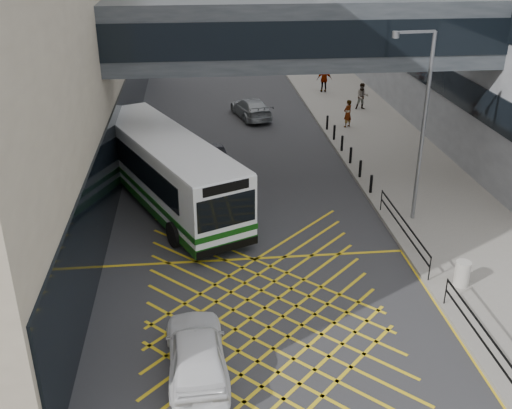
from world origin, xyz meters
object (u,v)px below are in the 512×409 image
object	(u,v)px
street_lamp	(420,117)
pedestrian_c	(324,79)
car_dark	(209,157)
litter_bin	(462,274)
car_white	(197,352)
pedestrian_b	(362,96)
pedestrian_a	(348,114)
bus	(165,168)
car_silver	(251,107)

from	to	relation	value
street_lamp	pedestrian_c	size ratio (longest dim) A/B	4.15
street_lamp	pedestrian_c	bearing A→B (deg)	83.48
car_dark	litter_bin	size ratio (longest dim) A/B	4.51
litter_bin	pedestrian_c	distance (m)	27.80
car_white	pedestrian_b	bearing A→B (deg)	-117.48
car_white	pedestrian_b	size ratio (longest dim) A/B	2.54
pedestrian_a	car_dark	bearing A→B (deg)	-0.51
bus	car_dark	bearing A→B (deg)	39.33
bus	street_lamp	size ratio (longest dim) A/B	1.48
car_silver	pedestrian_b	world-z (taller)	pedestrian_b
pedestrian_a	pedestrian_c	distance (m)	8.97
car_silver	pedestrian_b	bearing A→B (deg)	171.95
car_dark	pedestrian_c	world-z (taller)	pedestrian_c
bus	pedestrian_a	distance (m)	15.25
car_white	car_dark	world-z (taller)	car_white
car_white	pedestrian_a	size ratio (longest dim) A/B	2.64
bus	car_silver	bearing A→B (deg)	44.20
bus	car_white	size ratio (longest dim) A/B	2.59
litter_bin	bus	bearing A→B (deg)	141.64
street_lamp	pedestrian_b	world-z (taller)	street_lamp
car_dark	pedestrian_a	xyz separation A→B (m)	(9.07, 5.96, 0.37)
bus	pedestrian_a	world-z (taller)	bus
pedestrian_a	pedestrian_b	world-z (taller)	pedestrian_b
car_silver	pedestrian_b	xyz separation A→B (m)	(7.92, 0.68, 0.36)
pedestrian_b	pedestrian_a	bearing A→B (deg)	-113.80
street_lamp	litter_bin	size ratio (longest dim) A/B	8.52
bus	pedestrian_c	distance (m)	22.49
car_white	pedestrian_b	world-z (taller)	pedestrian_b
car_silver	street_lamp	xyz separation A→B (m)	(5.42, -16.55, 4.08)
street_lamp	pedestrian_c	xyz separation A→B (m)	(0.85, 22.29, -3.65)
bus	street_lamp	xyz separation A→B (m)	(10.73, -3.02, 2.99)
pedestrian_a	bus	bearing A→B (deg)	8.75
litter_bin	pedestrian_a	bearing A→B (deg)	88.63
pedestrian_b	pedestrian_c	distance (m)	5.32
bus	street_lamp	world-z (taller)	street_lamp
street_lamp	pedestrian_b	xyz separation A→B (m)	(2.50, 17.23, -3.72)
car_white	car_dark	distance (m)	16.39
pedestrian_a	pedestrian_c	xyz separation A→B (m)	(0.37, 8.97, 0.10)
pedestrian_c	pedestrian_b	bearing A→B (deg)	110.67
pedestrian_c	litter_bin	bearing A→B (deg)	90.92
bus	car_white	bearing A→B (deg)	-108.60
street_lamp	pedestrian_b	distance (m)	17.81
street_lamp	pedestrian_a	world-z (taller)	street_lamp
car_silver	pedestrian_a	distance (m)	6.74
street_lamp	litter_bin	distance (m)	6.89
pedestrian_c	car_white	bearing A→B (deg)	74.26
pedestrian_b	car_silver	bearing A→B (deg)	-171.62
car_dark	pedestrian_a	bearing A→B (deg)	-155.68
bus	pedestrian_a	xyz separation A→B (m)	(11.22, 10.30, -0.76)
car_white	pedestrian_c	distance (m)	32.96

